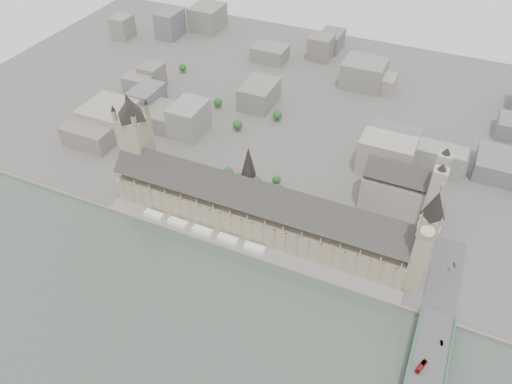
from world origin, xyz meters
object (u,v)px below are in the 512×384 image
at_px(palace_of_westminster, 256,209).
at_px(car_silver, 442,343).
at_px(elizabeth_tower, 426,236).
at_px(red_bus_north, 421,366).
at_px(car_approach, 454,265).
at_px(westminster_abbey, 403,189).
at_px(victoria_tower, 136,141).

xyz_separation_m(palace_of_westminster, car_silver, (167.61, -60.60, -11.76)).
height_order(elizabeth_tower, red_bus_north, elizabeth_tower).
xyz_separation_m(palace_of_westminster, elizabeth_tower, (138.00, -11.70, 35.38)).
distance_m(red_bus_north, car_approach, 100.87).
xyz_separation_m(westminster_abbey, car_approach, (55.41, -59.77, -14.13)).
relative_size(victoria_tower, car_approach, 20.67).
bearing_deg(red_bus_north, westminster_abbey, 125.84).
bearing_deg(elizabeth_tower, red_bus_north, -74.93).
distance_m(westminster_abbey, car_approach, 82.72).
bearing_deg(car_silver, elizabeth_tower, 109.53).
height_order(westminster_abbey, car_approach, westminster_abbey).
distance_m(victoria_tower, car_silver, 300.51).
bearing_deg(westminster_abbey, palace_of_westminster, -145.83).
bearing_deg(car_silver, palace_of_westminster, 148.46).
relative_size(victoria_tower, red_bus_north, 8.30).
xyz_separation_m(elizabeth_tower, red_bus_north, (19.73, -73.27, -46.16)).
height_order(victoria_tower, car_approach, victoria_tower).
bearing_deg(car_approach, palace_of_westminster, 167.52).
height_order(victoria_tower, red_bus_north, victoria_tower).
distance_m(palace_of_westminster, elizabeth_tower, 142.94).
height_order(westminster_abbey, car_silver, westminster_abbey).
xyz_separation_m(elizabeth_tower, westminster_abbey, (-27.08, 87.00, -33.01)).
relative_size(victoria_tower, car_silver, 23.70).
height_order(elizabeth_tower, car_approach, elizabeth_tower).
height_order(palace_of_westminster, car_silver, palace_of_westminster).
bearing_deg(red_bus_north, car_silver, 87.49).
bearing_deg(palace_of_westminster, victoria_tower, 177.04).
bearing_deg(westminster_abbey, victoria_tower, -163.50).
bearing_deg(elizabeth_tower, palace_of_westminster, 175.15).
height_order(red_bus_north, car_silver, red_bus_north).
bearing_deg(red_bus_north, victoria_tower, -178.51).
relative_size(elizabeth_tower, red_bus_north, 8.92).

